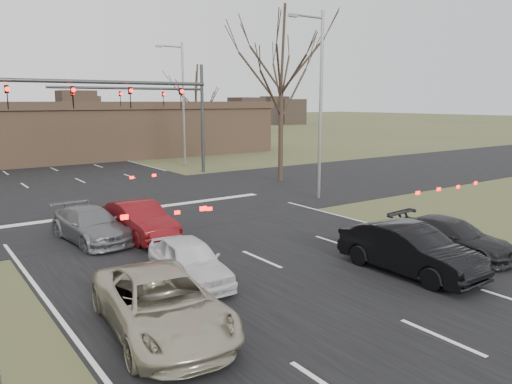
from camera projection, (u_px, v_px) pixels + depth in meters
ground at (322, 286)px, 14.59m from camera, size 360.00×360.00×0.00m
road_cross at (130, 202)px, 26.63m from camera, size 200.00×14.00×0.02m
building at (56, 131)px, 45.75m from camera, size 42.40×10.40×5.30m
mast_arm_near at (24, 107)px, 21.14m from camera, size 12.12×0.24×8.00m
mast_arm_far at (168, 106)px, 35.67m from camera, size 11.12×0.24×8.00m
streetlight_right_near at (318, 96)px, 26.63m from camera, size 2.34×0.25×10.00m
streetlight_right_far at (181, 98)px, 40.56m from camera, size 2.34×0.25×10.00m
tree_right_near at (282, 45)px, 32.09m from camera, size 6.90×6.90×11.50m
tree_right_far at (196, 85)px, 49.97m from camera, size 5.40×5.40×9.00m
car_silver_suv at (162, 304)px, 11.55m from camera, size 2.94×5.36×1.42m
car_white_sedan at (189, 261)px, 14.79m from camera, size 1.99×4.08×1.34m
car_black_hatch at (409, 250)px, 15.56m from camera, size 1.70×4.69×1.54m
car_charcoal_sedan at (451, 237)px, 17.46m from camera, size 2.15×4.53×1.28m
car_grey_ahead at (91, 225)px, 19.18m from camera, size 2.27×4.65×1.30m
car_red_ahead at (139, 220)px, 19.59m from camera, size 1.76×4.43×1.43m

